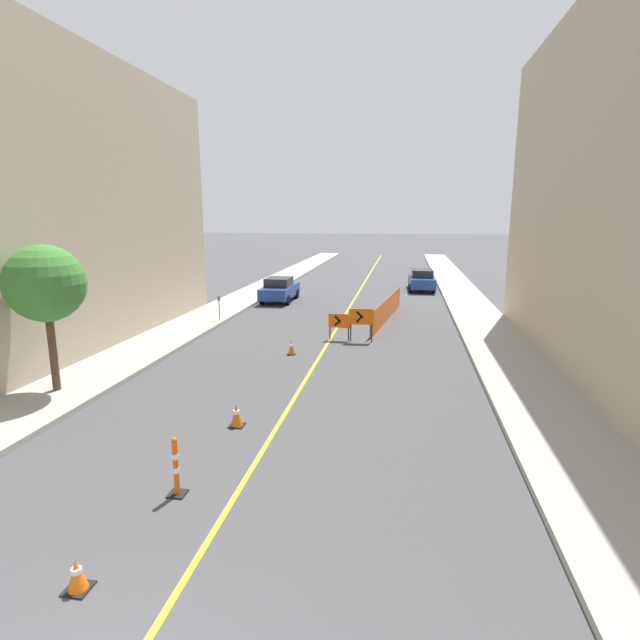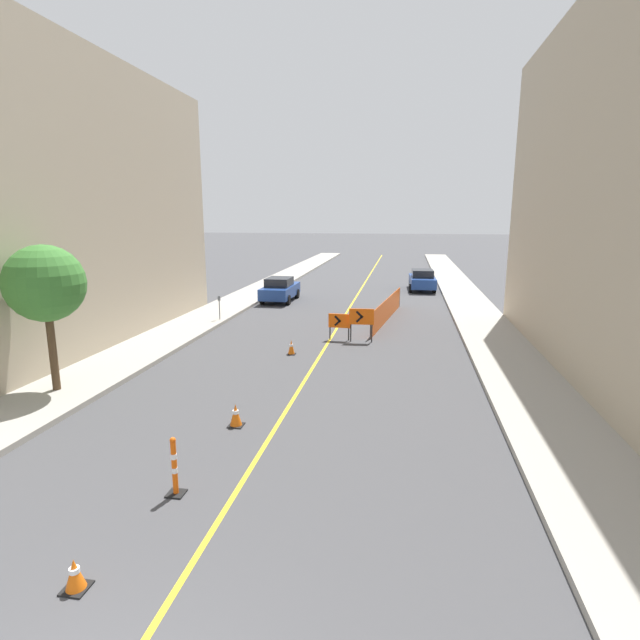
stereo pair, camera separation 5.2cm
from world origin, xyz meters
The scene contains 15 objects.
lane_stripe centered at (0.00, 34.23, 0.00)m, with size 0.12×68.45×0.01m.
sidewalk_left centered at (-7.38, 34.23, 0.09)m, with size 2.80×68.45×0.17m.
sidewalk_right centered at (7.38, 34.23, 0.09)m, with size 2.80×68.45×0.17m.
building_facade_left centered at (-11.78, 13.78, 6.01)m, with size 6.00×23.63×12.03m.
traffic_cone_nearest centered at (-1.51, 2.54, 0.25)m, with size 0.38×0.38×0.52m.
traffic_cone_second centered at (-1.09, 8.73, 0.31)m, with size 0.40×0.40×0.63m.
traffic_cone_third centered at (-1.20, 15.91, 0.30)m, with size 0.34×0.34×0.61m.
delineator_post_front centered at (-1.18, 5.28, 0.55)m, with size 0.35×0.35×1.26m.
arrow_barricade_primary centered at (0.43, 18.63, 0.85)m, with size 1.01×0.11×1.22m.
arrow_barricade_secondary centered at (1.45, 18.46, 1.09)m, with size 1.11×0.13×1.52m.
safety_mesh_fence centered at (2.42, 23.31, 0.61)m, with size 1.23×8.69×1.21m.
parked_car_curb_near centered at (-4.81, 28.33, 0.80)m, with size 1.93×4.31×1.59m.
parked_car_curb_mid centered at (4.60, 34.86, 0.80)m, with size 1.98×4.37×1.59m.
parking_meter_near_curb centered at (-6.33, 21.31, 1.08)m, with size 0.12×0.11×1.28m.
street_tree_left_near centered at (-7.52, 10.10, 3.55)m, with size 2.36×2.36×4.58m.
Camera 2 is at (3.29, -3.36, 5.62)m, focal length 28.00 mm.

